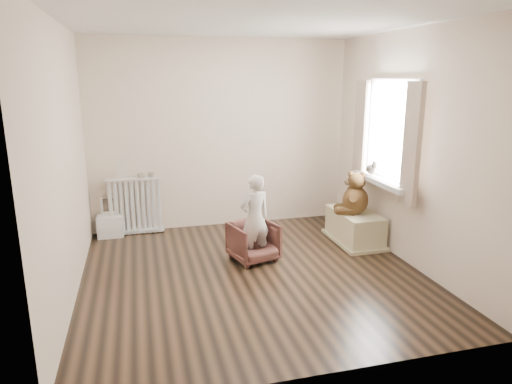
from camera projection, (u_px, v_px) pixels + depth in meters
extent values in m
cube|color=black|center=(253.00, 274.00, 4.96)|extent=(3.60, 3.60, 0.01)
cube|color=white|center=(253.00, 21.00, 4.32)|extent=(3.60, 3.60, 0.01)
cube|color=#F0EACB|center=(221.00, 135.00, 6.33)|extent=(3.60, 0.02, 2.60)
cube|color=#F0EACB|center=(321.00, 201.00, 2.95)|extent=(3.60, 0.02, 2.60)
cube|color=#F0EACB|center=(64.00, 164.00, 4.20)|extent=(0.02, 3.60, 2.60)
cube|color=#F0EACB|center=(409.00, 149.00, 5.08)|extent=(0.02, 3.60, 2.60)
cube|color=white|center=(393.00, 133.00, 5.32)|extent=(0.03, 0.90, 1.10)
cube|color=silver|center=(382.00, 181.00, 5.44)|extent=(0.22, 1.10, 0.06)
cube|color=#B8A48E|center=(412.00, 145.00, 4.77)|extent=(0.06, 0.26, 1.30)
cube|color=#B8A48E|center=(361.00, 132.00, 5.84)|extent=(0.06, 0.26, 1.30)
cube|color=silver|center=(135.00, 206.00, 6.14)|extent=(0.74, 0.14, 0.78)
cube|color=beige|center=(123.00, 169.00, 5.98)|extent=(0.16, 0.01, 0.26)
cylinder|color=#A59E8C|center=(141.00, 175.00, 6.07)|extent=(0.09, 0.09, 0.06)
cylinder|color=#A59E8C|center=(152.00, 175.00, 6.10)|extent=(0.10, 0.10, 0.05)
cube|color=silver|center=(110.00, 217.00, 6.06)|extent=(0.33, 0.24, 0.52)
imported|color=#502A23|center=(254.00, 242.00, 5.28)|extent=(0.60, 0.61, 0.46)
imported|color=silver|center=(255.00, 218.00, 5.16)|extent=(0.42, 0.33, 1.01)
cube|color=beige|center=(355.00, 227.00, 5.89)|extent=(0.45, 0.85, 0.40)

